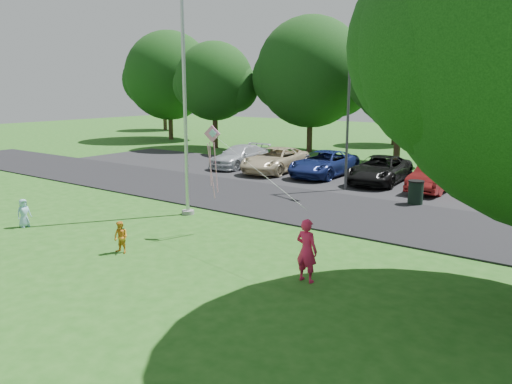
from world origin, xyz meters
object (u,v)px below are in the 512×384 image
Objects in this scene: flagpole at (185,110)px; trash_can at (416,193)px; child_blue at (24,213)px; street_lamp at (352,112)px; woman at (307,250)px; kite at (214,148)px; child_yellow at (121,237)px.

trash_can is (6.90, 6.99, -3.62)m from flagpole.
trash_can is at bearing -39.49° from child_blue.
street_lamp is 12.39m from woman.
kite is at bearing -75.36° from street_lamp.
kite is (-0.55, -9.43, -0.82)m from street_lamp.
child_blue is at bearing 174.82° from child_yellow.
child_yellow is (-5.19, -11.72, -0.04)m from trash_can.
flagpole is 10.46m from trash_can.
woman is at bearing -38.26° from kite.
flagpole is at bearing -134.63° from trash_can.
child_blue is at bearing -168.74° from kite.
trash_can is 0.64× the size of woman.
flagpole is at bearing -94.66° from street_lamp.
trash_can is 1.04× the size of child_blue.
flagpole reaches higher than kite.
woman reaches higher than child_yellow.
flagpole is 8.85m from woman.
trash_can is (3.59, -0.94, -3.32)m from street_lamp.
trash_can is 9.78m from kite.
trash_can is 1.08× the size of child_yellow.
flagpole is at bearing -34.02° from child_blue.
child_blue is at bearing -131.27° from trash_can.
child_blue is 7.58m from kite.
child_blue is at bearing -100.10° from street_lamp.
child_blue is at bearing -125.80° from flagpole.
woman is 1.62× the size of child_blue.
child_yellow is at bearing -113.88° from trash_can.
kite is (1.05, 3.23, 2.54)m from child_yellow.
kite is (2.75, -1.51, -1.13)m from flagpole.
trash_can is at bearing 45.37° from flagpole.
street_lamp is 13.19m from child_yellow.
street_lamp is 1.25× the size of kite.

